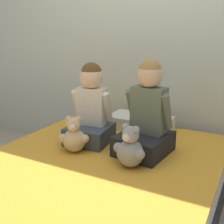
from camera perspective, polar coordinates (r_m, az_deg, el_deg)
The scene contains 8 objects.
ground_plane at distance 2.07m, azimuth -3.43°, elevation -20.69°, with size 14.00×14.00×0.00m, color #B2A899.
wall_behind_bed at distance 2.63m, azimuth 8.78°, elevation 16.03°, with size 8.00×0.06×2.50m.
bed at distance 1.95m, azimuth -3.53°, elevation -15.78°, with size 1.52×1.89×0.42m.
child_on_left at distance 2.13m, azimuth -4.30°, elevation 0.59°, with size 0.35×0.36×0.60m.
child_on_right at distance 1.94m, azimuth 7.07°, elevation -1.02°, with size 0.36×0.41×0.65m.
teddy_bear_held_by_left_child at distance 1.99m, azimuth -7.70°, elevation -5.01°, with size 0.20×0.16×0.26m.
teddy_bear_held_by_right_child at distance 1.76m, azimuth 3.71°, elevation -7.52°, with size 0.23×0.17×0.27m.
pillow_at_headboard at distance 2.47m, azimuth 5.75°, elevation -2.13°, with size 0.54×0.29×0.11m.
Camera 1 is at (0.89, -1.41, 1.23)m, focal length 45.00 mm.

